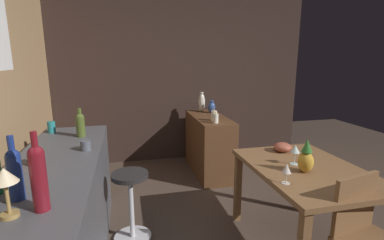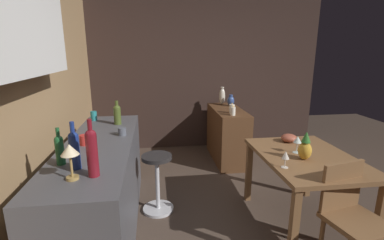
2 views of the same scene
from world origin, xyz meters
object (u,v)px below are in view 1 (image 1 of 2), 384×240
at_px(chair_near_window, 369,239).
at_px(bar_stool, 131,205).
at_px(cup_slate, 86,145).
at_px(vase_ceramic_ivory, 202,102).
at_px(fruit_bowl, 283,147).
at_px(vase_ceramic_blue, 211,107).
at_px(pineapple_centerpiece, 306,158).
at_px(wine_glass_left, 287,169).
at_px(wine_glass_right, 295,150).
at_px(wine_bottle_cobalt, 15,172).
at_px(wine_bottle_ruby, 38,175).
at_px(wine_bottle_olive, 80,124).
at_px(counter_lamp, 5,181).
at_px(dining_table, 306,178).
at_px(sideboard_cabinet, 209,145).
at_px(pillar_candle_tall, 214,116).
at_px(cup_red, 36,158).
at_px(pillar_candle_short, 216,118).
at_px(cup_teal, 51,127).

bearing_deg(chair_near_window, bar_stool, 53.74).
bearing_deg(cup_slate, vase_ceramic_ivory, -38.60).
distance_m(fruit_bowl, vase_ceramic_ivory, 1.82).
bearing_deg(vase_ceramic_ivory, vase_ceramic_blue, -141.27).
bearing_deg(cup_slate, pineapple_centerpiece, -105.42).
height_order(wine_glass_left, wine_glass_right, wine_glass_right).
height_order(wine_glass_left, wine_bottle_cobalt, wine_bottle_cobalt).
relative_size(bar_stool, wine_bottle_ruby, 1.64).
height_order(wine_glass_right, vase_ceramic_blue, vase_ceramic_blue).
height_order(wine_bottle_olive, wine_bottle_cobalt, wine_bottle_cobalt).
relative_size(bar_stool, counter_lamp, 2.68).
relative_size(counter_lamp, vase_ceramic_ivory, 0.81).
height_order(dining_table, chair_near_window, chair_near_window).
distance_m(cup_slate, vase_ceramic_blue, 2.29).
distance_m(sideboard_cabinet, wine_bottle_olive, 1.93).
distance_m(wine_glass_left, wine_bottle_cobalt, 1.67).
height_order(wine_glass_right, wine_bottle_olive, wine_bottle_olive).
bearing_deg(pillar_candle_tall, vase_ceramic_ivory, -1.27).
distance_m(pineapple_centerpiece, cup_red, 1.98).
bearing_deg(pillar_candle_tall, pineapple_centerpiece, -171.72).
relative_size(cup_red, counter_lamp, 0.53).
bearing_deg(bar_stool, counter_lamp, 151.68).
height_order(chair_near_window, pineapple_centerpiece, pineapple_centerpiece).
relative_size(wine_bottle_olive, counter_lamp, 1.12).
distance_m(wine_glass_left, vase_ceramic_ivory, 2.43).
height_order(wine_bottle_olive, vase_ceramic_ivory, wine_bottle_olive).
bearing_deg(pillar_candle_short, cup_red, 126.38).
xyz_separation_m(sideboard_cabinet, pineapple_centerpiece, (-1.87, -0.22, 0.44)).
distance_m(dining_table, bar_stool, 1.52).
relative_size(pillar_candle_short, vase_ceramic_ivory, 0.49).
bearing_deg(fruit_bowl, counter_lamp, 116.11).
height_order(bar_stool, pineapple_centerpiece, pineapple_centerpiece).
height_order(cup_red, cup_teal, cup_teal).
xyz_separation_m(wine_glass_right, counter_lamp, (-0.65, 1.90, 0.21)).
bearing_deg(cup_teal, pillar_candle_tall, -74.86).
bearing_deg(sideboard_cabinet, vase_ceramic_ivory, -0.12).
distance_m(sideboard_cabinet, vase_ceramic_ivory, 0.68).
distance_m(pillar_candle_short, vase_ceramic_ivory, 0.81).
relative_size(cup_slate, pillar_candle_tall, 0.74).
distance_m(bar_stool, wine_bottle_olive, 0.88).
height_order(wine_glass_right, fruit_bowl, wine_glass_right).
distance_m(dining_table, cup_teal, 2.40).
distance_m(fruit_bowl, wine_bottle_olive, 1.92).
distance_m(wine_glass_left, pillar_candle_tall, 1.76).
height_order(wine_glass_left, wine_bottle_olive, wine_bottle_olive).
relative_size(wine_bottle_cobalt, vase_ceramic_blue, 1.86).
xyz_separation_m(dining_table, sideboard_cabinet, (1.79, 0.30, -0.23)).
xyz_separation_m(wine_glass_left, vase_ceramic_blue, (2.29, -0.15, 0.06)).
relative_size(chair_near_window, cup_slate, 7.73).
bearing_deg(vase_ceramic_ivory, fruit_bowl, -170.01).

